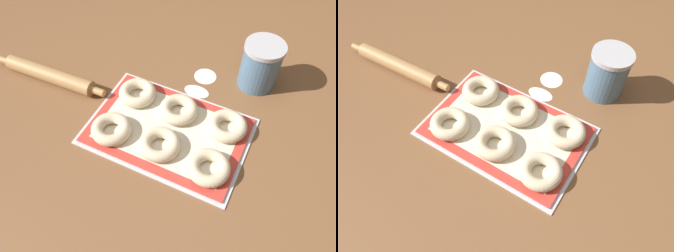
% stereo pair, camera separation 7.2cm
% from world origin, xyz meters
% --- Properties ---
extents(ground_plane, '(2.80, 2.80, 0.00)m').
position_xyz_m(ground_plane, '(0.00, 0.00, 0.00)').
color(ground_plane, brown).
extents(baking_tray, '(0.50, 0.34, 0.01)m').
position_xyz_m(baking_tray, '(-0.02, -0.01, 0.00)').
color(baking_tray, silver).
rests_on(baking_tray, ground_plane).
extents(baking_mat, '(0.48, 0.32, 0.00)m').
position_xyz_m(baking_mat, '(-0.02, -0.01, 0.01)').
color(baking_mat, red).
rests_on(baking_mat, baking_tray).
extents(bagel_front_left, '(0.13, 0.13, 0.04)m').
position_xyz_m(bagel_front_left, '(-0.17, -0.10, 0.03)').
color(bagel_front_left, beige).
rests_on(bagel_front_left, baking_mat).
extents(bagel_front_center, '(0.13, 0.13, 0.04)m').
position_xyz_m(bagel_front_center, '(-0.01, -0.08, 0.03)').
color(bagel_front_center, beige).
rests_on(bagel_front_center, baking_mat).
extents(bagel_front_right, '(0.13, 0.13, 0.04)m').
position_xyz_m(bagel_front_right, '(0.15, -0.10, 0.03)').
color(bagel_front_right, beige).
rests_on(bagel_front_right, baking_mat).
extents(bagel_back_left, '(0.13, 0.13, 0.04)m').
position_xyz_m(bagel_back_left, '(-0.17, 0.07, 0.03)').
color(bagel_back_left, beige).
rests_on(bagel_back_left, baking_mat).
extents(bagel_back_center, '(0.13, 0.13, 0.04)m').
position_xyz_m(bagel_back_center, '(-0.01, 0.06, 0.03)').
color(bagel_back_center, beige).
rests_on(bagel_back_center, baking_mat).
extents(bagel_back_right, '(0.13, 0.13, 0.04)m').
position_xyz_m(bagel_back_right, '(0.15, 0.07, 0.03)').
color(bagel_back_right, beige).
rests_on(bagel_back_right, baking_mat).
extents(flour_canister, '(0.13, 0.13, 0.17)m').
position_xyz_m(flour_canister, '(0.17, 0.32, 0.09)').
color(flour_canister, slate).
rests_on(flour_canister, ground_plane).
extents(rolling_pin, '(0.44, 0.07, 0.06)m').
position_xyz_m(rolling_pin, '(-0.49, 0.01, 0.03)').
color(rolling_pin, '#AD7F4C').
rests_on(rolling_pin, ground_plane).
extents(flour_patch_near, '(0.09, 0.06, 0.00)m').
position_xyz_m(flour_patch_near, '(-0.00, 0.19, 0.00)').
color(flour_patch_near, white).
rests_on(flour_patch_near, ground_plane).
extents(flour_patch_far, '(0.08, 0.08, 0.00)m').
position_xyz_m(flour_patch_far, '(0.00, 0.27, 0.00)').
color(flour_patch_far, white).
rests_on(flour_patch_far, ground_plane).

